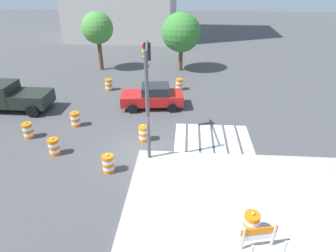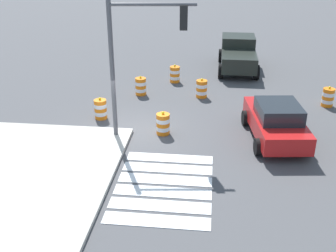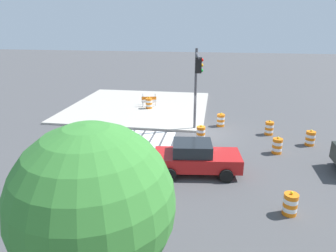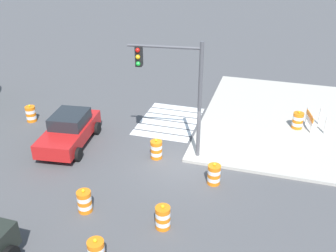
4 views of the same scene
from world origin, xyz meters
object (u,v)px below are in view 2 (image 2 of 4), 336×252
Objects in this scene: sports_car at (276,121)px; traffic_barrel_median_far at (101,109)px; traffic_barrel_lane_center at (202,89)px; traffic_light_pole at (141,44)px; traffic_barrel_crosswalk_end at (328,97)px; traffic_barrel_opposite_curb at (163,124)px; traffic_barrel_near_corner at (141,86)px; pickup_truck at (238,53)px; traffic_barrel_far_curb at (175,74)px.

sports_car reaches higher than traffic_barrel_median_far.
traffic_light_pole is at bearing -24.30° from traffic_barrel_lane_center.
sports_car reaches higher than traffic_barrel_crosswalk_end.
traffic_barrel_opposite_curb is at bearing 118.30° from traffic_light_pole.
traffic_barrel_near_corner is at bearing -93.51° from traffic_barrel_crosswalk_end.
traffic_barrel_lane_center is (0.02, 3.17, 0.00)m from traffic_barrel_near_corner.
traffic_light_pole reaches higher than pickup_truck.
traffic_barrel_median_far is at bearing -113.10° from traffic_barrel_opposite_curb.
sports_car is 9.83m from pickup_truck.
traffic_barrel_median_far is 3.27m from traffic_barrel_opposite_curb.
traffic_barrel_lane_center is at bearing -21.17° from pickup_truck.
traffic_barrel_lane_center is 4.72m from traffic_barrel_opposite_curb.
sports_car is 7.72m from traffic_barrel_median_far.
traffic_barrel_crosswalk_end and traffic_barrel_far_curb have the same top height.
traffic_light_pole is (0.41, -5.36, 3.10)m from sports_car.
traffic_barrel_crosswalk_end and traffic_barrel_opposite_curb have the same top height.
pickup_truck reaches higher than traffic_barrel_opposite_curb.
sports_car is 8.24m from traffic_barrel_far_curb.
traffic_barrel_far_curb and traffic_barrel_opposite_curb have the same top height.
pickup_truck is at bearing 157.31° from traffic_light_pole.
sports_car is at bearing 35.15° from traffic_barrel_far_curb.
traffic_barrel_far_curb is 0.19× the size of traffic_light_pole.
traffic_barrel_far_curb is (-2.78, -7.75, 0.00)m from traffic_barrel_crosswalk_end.
pickup_truck is at bearing 160.32° from traffic_barrel_opposite_curb.
traffic_barrel_crosswalk_end is (5.82, 4.11, -0.52)m from pickup_truck.
traffic_barrel_near_corner is 1.00× the size of traffic_barrel_lane_center.
traffic_light_pole is at bearing -85.65° from sports_car.
traffic_barrel_near_corner is 3.17m from traffic_barrel_lane_center.
traffic_barrel_far_curb is (-5.44, 2.87, 0.00)m from traffic_barrel_median_far.
pickup_truck is 5.06× the size of traffic_barrel_median_far.
sports_car is 4.61m from traffic_barrel_opposite_curb.
traffic_barrel_near_corner is (5.25, -5.21, -0.52)m from pickup_truck.
traffic_barrel_opposite_curb is at bearing 20.82° from traffic_barrel_near_corner.
traffic_barrel_opposite_curb is (9.77, -3.49, -0.52)m from pickup_truck.
traffic_barrel_median_far is 1.00× the size of traffic_barrel_opposite_curb.
traffic_barrel_opposite_curb is (6.72, 0.14, 0.00)m from traffic_barrel_far_curb.
sports_car reaches higher than traffic_barrel_lane_center.
traffic_barrel_median_far is at bearing -27.77° from traffic_barrel_far_curb.
traffic_barrel_crosswalk_end is 8.23m from traffic_barrel_far_curb.
traffic_barrel_lane_center is at bearing 162.11° from traffic_barrel_opposite_curb.
traffic_barrel_crosswalk_end and traffic_barrel_lane_center have the same top height.
pickup_truck is 5.06× the size of traffic_barrel_crosswalk_end.
sports_car is 4.40× the size of traffic_barrel_crosswalk_end.
traffic_barrel_lane_center is (2.23, 1.59, 0.00)m from traffic_barrel_far_curb.
traffic_barrel_near_corner and traffic_barrel_far_curb have the same top height.
traffic_light_pole is at bearing 52.97° from traffic_barrel_median_far.
pickup_truck is at bearing -144.79° from traffic_barrel_crosswalk_end.
traffic_light_pole reaches higher than traffic_barrel_opposite_curb.
traffic_barrel_near_corner is at bearing 158.18° from traffic_barrel_median_far.
pickup_truck is 5.06× the size of traffic_barrel_opposite_curb.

